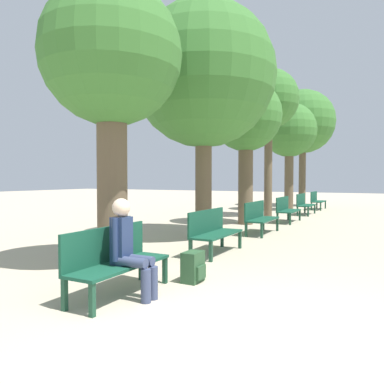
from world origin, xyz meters
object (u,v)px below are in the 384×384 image
(person_seated, at_px, (129,246))
(bench_row_4, at_px, (304,203))
(tree_row_0, at_px, (111,61))
(bench_row_2, at_px, (259,216))
(bench_row_0, at_px, (114,257))
(tree_row_2, at_px, (246,119))
(bench_row_3, at_px, (286,208))
(bench_row_5, at_px, (317,199))
(tree_row_3, at_px, (269,101))
(backpack, at_px, (193,267))
(tree_row_4, at_px, (289,131))
(tree_row_5, at_px, (303,122))
(bench_row_1, at_px, (212,229))
(tree_row_1, at_px, (204,76))

(person_seated, bearing_deg, bench_row_4, 91.12)
(bench_row_4, distance_m, tree_row_0, 11.71)
(bench_row_4, bearing_deg, bench_row_2, -90.00)
(bench_row_0, relative_size, tree_row_2, 0.33)
(bench_row_2, height_order, bench_row_3, same)
(bench_row_2, distance_m, bench_row_5, 9.39)
(tree_row_0, distance_m, tree_row_2, 6.90)
(tree_row_3, relative_size, backpack, 13.03)
(bench_row_0, xyz_separation_m, tree_row_3, (-1.09, 10.84, 4.15))
(bench_row_0, height_order, tree_row_0, tree_row_0)
(tree_row_4, xyz_separation_m, backpack, (1.74, -13.33, -3.60))
(bench_row_3, bearing_deg, bench_row_5, 90.00)
(tree_row_4, relative_size, tree_row_5, 0.80)
(tree_row_5, height_order, backpack, tree_row_5)
(bench_row_1, bearing_deg, tree_row_0, -120.36)
(bench_row_3, xyz_separation_m, bench_row_5, (0.00, 6.26, 0.00))
(bench_row_3, distance_m, tree_row_5, 9.17)
(bench_row_0, height_order, bench_row_5, same)
(tree_row_4, relative_size, backpack, 11.42)
(tree_row_4, relative_size, person_seated, 4.03)
(bench_row_2, xyz_separation_m, tree_row_4, (-1.09, 8.09, 3.33))
(tree_row_0, distance_m, tree_row_3, 9.62)
(bench_row_3, height_order, backpack, bench_row_3)
(bench_row_5, height_order, tree_row_3, tree_row_3)
(bench_row_5, bearing_deg, tree_row_2, -98.27)
(bench_row_3, relative_size, tree_row_2, 0.33)
(bench_row_1, distance_m, bench_row_2, 3.13)
(tree_row_2, bearing_deg, bench_row_1, -77.83)
(bench_row_0, bearing_deg, bench_row_1, 90.00)
(bench_row_4, xyz_separation_m, person_seated, (0.25, -12.53, 0.18))
(bench_row_5, xyz_separation_m, tree_row_4, (-1.09, -1.30, 3.33))
(bench_row_4, relative_size, tree_row_2, 0.33)
(bench_row_5, height_order, tree_row_1, tree_row_1)
(tree_row_2, bearing_deg, bench_row_2, -60.35)
(tree_row_1, relative_size, backpack, 13.43)
(bench_row_1, xyz_separation_m, tree_row_3, (-1.09, 7.71, 4.15))
(bench_row_1, bearing_deg, tree_row_4, 95.53)
(bench_row_3, bearing_deg, tree_row_4, 102.35)
(backpack, bearing_deg, person_seated, -111.67)
(bench_row_2, bearing_deg, person_seated, -87.76)
(bench_row_5, xyz_separation_m, person_seated, (0.25, -15.66, 0.18))
(bench_row_2, xyz_separation_m, tree_row_5, (-1.09, 11.22, 4.18))
(bench_row_3, bearing_deg, tree_row_3, 126.93)
(bench_row_3, bearing_deg, bench_row_4, 90.00)
(backpack, bearing_deg, tree_row_1, 114.07)
(bench_row_2, bearing_deg, tree_row_1, -129.16)
(bench_row_1, height_order, person_seated, person_seated)
(bench_row_2, height_order, tree_row_1, tree_row_1)
(bench_row_1, distance_m, tree_row_4, 11.76)
(tree_row_0, bearing_deg, backpack, -8.13)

